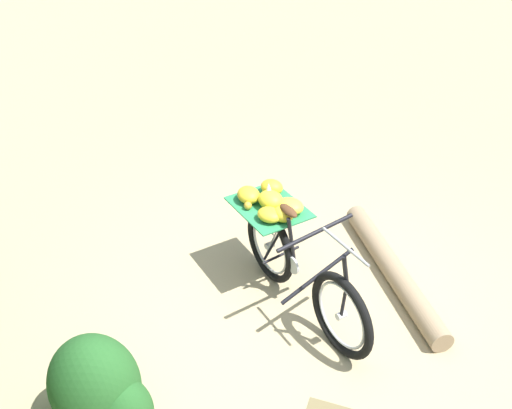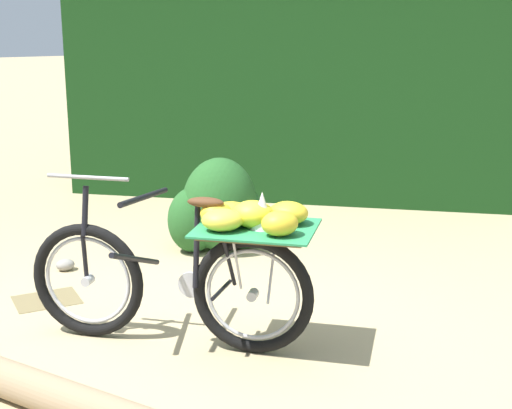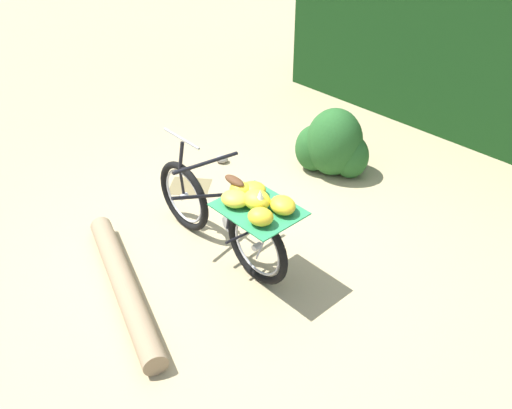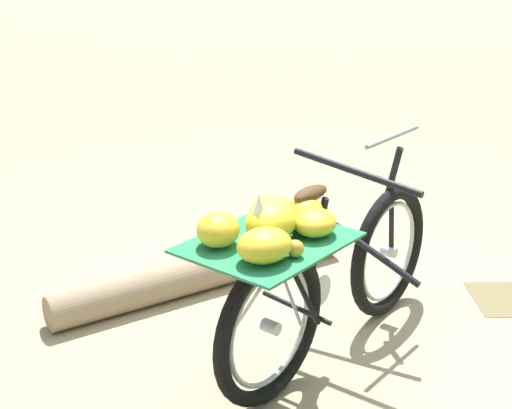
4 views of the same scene
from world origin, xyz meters
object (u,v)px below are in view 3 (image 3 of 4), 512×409
at_px(fallen_log, 124,286).
at_px(path_stone, 222,159).
at_px(bicycle, 230,213).
at_px(shrub_cluster, 333,146).

xyz_separation_m(fallen_log, path_stone, (0.44, 2.32, -0.05)).
relative_size(bicycle, shrub_cluster, 1.86).
xyz_separation_m(fallen_log, shrub_cluster, (1.73, 2.25, 0.25)).
xyz_separation_m(bicycle, shrub_cluster, (0.89, 1.68, -0.19)).
height_order(bicycle, shrub_cluster, bicycle).
relative_size(bicycle, fallen_log, 0.82).
bearing_deg(bicycle, shrub_cluster, -77.87).
height_order(fallen_log, shrub_cluster, shrub_cluster).
bearing_deg(path_stone, bicycle, -77.00).
height_order(bicycle, path_stone, bicycle).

